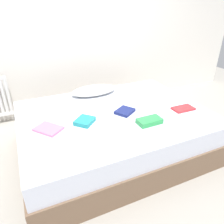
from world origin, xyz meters
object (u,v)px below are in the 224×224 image
at_px(bed, 114,132).
at_px(textbook_pink, 48,129).
at_px(textbook_navy, 125,111).
at_px(textbook_red, 183,109).
at_px(textbook_teal, 85,121).
at_px(textbook_green, 149,121).
at_px(pillow, 94,90).
at_px(textbook_white, 112,132).

bearing_deg(bed, textbook_pink, -174.51).
xyz_separation_m(bed, textbook_navy, (0.10, -0.05, 0.27)).
xyz_separation_m(bed, textbook_red, (0.73, -0.25, 0.26)).
bearing_deg(textbook_teal, textbook_green, -68.34).
height_order(pillow, textbook_green, pillow).
bearing_deg(textbook_white, textbook_red, 26.52).
relative_size(textbook_green, textbook_navy, 1.25).
distance_m(textbook_navy, textbook_white, 0.42).
bearing_deg(textbook_red, textbook_green, -167.48).
xyz_separation_m(textbook_navy, textbook_red, (0.62, -0.20, -0.00)).
bearing_deg(textbook_pink, bed, 56.74).
xyz_separation_m(pillow, textbook_teal, (-0.33, -0.65, -0.03)).
bearing_deg(textbook_red, pillow, 133.93).
bearing_deg(textbook_red, textbook_navy, 163.63).
bearing_deg(textbook_pink, textbook_green, 34.14).
distance_m(textbook_green, textbook_white, 0.41).
bearing_deg(textbook_white, textbook_pink, 170.45).
bearing_deg(textbook_navy, textbook_red, -50.07).
bearing_deg(pillow, bed, -87.71).
relative_size(bed, textbook_pink, 8.26).
bearing_deg(textbook_red, bed, 162.25).
bearing_deg(textbook_teal, textbook_navy, -39.41).
distance_m(pillow, textbook_navy, 0.63).
relative_size(bed, textbook_white, 8.74).
bearing_deg(pillow, textbook_pink, -137.14).
bearing_deg(textbook_green, textbook_white, 179.85).
height_order(pillow, textbook_navy, pillow).
height_order(textbook_white, textbook_pink, textbook_white).
xyz_separation_m(textbook_green, textbook_teal, (-0.58, 0.27, -0.00)).
xyz_separation_m(bed, textbook_pink, (-0.70, -0.07, 0.26)).
bearing_deg(textbook_white, textbook_navy, 66.09).
distance_m(textbook_teal, textbook_white, 0.32).
bearing_deg(textbook_green, pillow, 103.84).
bearing_deg(bed, textbook_teal, -166.34).
xyz_separation_m(pillow, textbook_navy, (0.13, -0.62, -0.04)).
height_order(textbook_white, textbook_red, textbook_white).
height_order(textbook_teal, textbook_pink, textbook_teal).
distance_m(bed, pillow, 0.64).
bearing_deg(textbook_green, bed, 121.07).
bearing_deg(textbook_teal, bed, -29.92).
bearing_deg(pillow, textbook_navy, -78.34).
bearing_deg(textbook_green, textbook_teal, 154.21).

